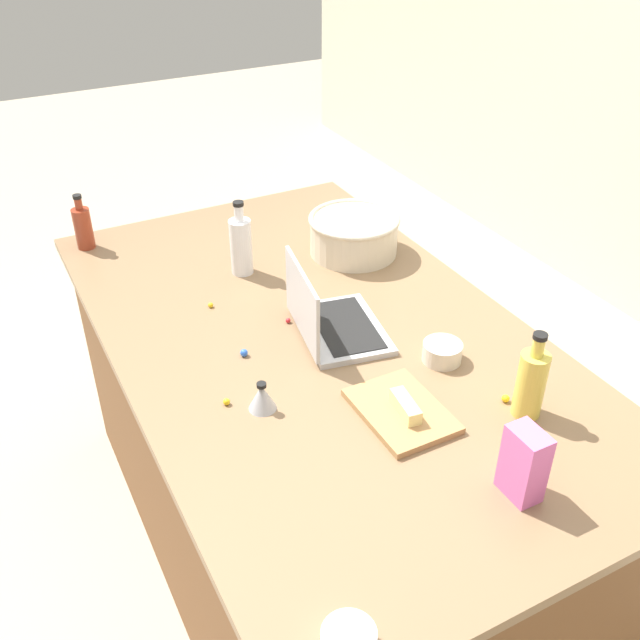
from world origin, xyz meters
The scene contains 18 objects.
ground_plane centered at (0.00, 0.00, 0.00)m, with size 12.00×12.00×0.00m, color #B7A88E.
island_counter centered at (0.00, 0.00, 0.45)m, with size 1.90×1.11×0.90m.
laptop centered at (0.01, 0.02, 0.95)m, with size 0.34×0.28×0.22m.
mixing_bowl_large centered at (-0.38, 0.33, 0.97)m, with size 0.30×0.30×0.13m.
bottle_vinegar centered at (-0.43, -0.06, 1.00)m, with size 0.07×0.07×0.25m.
bottle_oil centered at (0.53, 0.29, 0.99)m, with size 0.07×0.07×0.23m.
bottle_soy centered at (-0.84, -0.46, 0.98)m, with size 0.06×0.06×0.19m.
cutting_board centered at (0.39, 0.02, 0.91)m, with size 0.26×0.19×0.02m, color #AD7F4C.
butter_stick_left centered at (0.41, 0.02, 0.94)m, with size 0.11×0.04×0.04m, color #F4E58C.
ramekin_small centered at (0.26, 0.23, 0.93)m, with size 0.11×0.11×0.05m, color beige.
kitchen_timer centered at (0.22, -0.27, 0.94)m, with size 0.07×0.07×0.08m.
candy_bag centered at (0.72, 0.10, 0.99)m, with size 0.09×0.06×0.17m, color pink.
candy_0 centered at (-0.01, -0.23, 0.91)m, with size 0.02×0.02×0.02m, color blue.
candy_1 centered at (-0.28, -0.22, 0.91)m, with size 0.02×0.02×0.02m, color yellow.
candy_2 centered at (0.47, 0.27, 0.91)m, with size 0.02×0.02×0.02m, color yellow.
candy_3 centered at (-0.10, -0.05, 0.91)m, with size 0.01×0.01×0.01m, color red.
candy_4 centered at (-0.53, -0.04, 0.91)m, with size 0.02×0.02×0.02m, color #CC3399.
candy_5 centered at (0.16, -0.35, 0.91)m, with size 0.02×0.02×0.02m, color yellow.
Camera 1 is at (1.49, -0.78, 2.07)m, focal length 40.66 mm.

